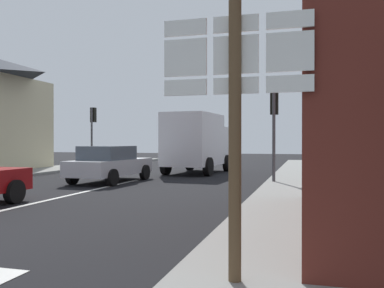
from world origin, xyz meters
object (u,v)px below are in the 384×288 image
traffic_light_far_left (93,123)px  traffic_light_near_right (274,115)px  route_sign_post (235,111)px  delivery_truck (197,141)px  sedan_far (110,163)px

traffic_light_far_left → traffic_light_near_right: bearing=-30.4°
route_sign_post → traffic_light_near_right: (-0.49, 11.57, 0.66)m
delivery_truck → traffic_light_far_left: (-7.28, 2.25, 1.12)m
delivery_truck → traffic_light_near_right: (4.30, -4.55, 1.01)m
delivery_truck → traffic_light_far_left: bearing=162.8°
delivery_truck → traffic_light_far_left: traffic_light_far_left is taller
sedan_far → delivery_truck: size_ratio=0.84×
delivery_truck → route_sign_post: bearing=-73.4°
route_sign_post → traffic_light_near_right: 11.60m
traffic_light_near_right → delivery_truck: bearing=133.4°
delivery_truck → route_sign_post: route_sign_post is taller
sedan_far → route_sign_post: 12.88m
traffic_light_far_left → sedan_far: bearing=-56.4°
sedan_far → route_sign_post: size_ratio=1.35×
delivery_truck → route_sign_post: 16.82m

